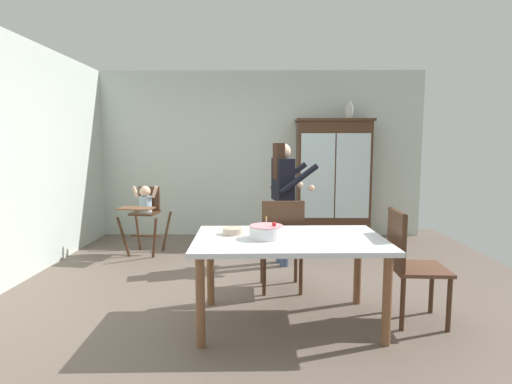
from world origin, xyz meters
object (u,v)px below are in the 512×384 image
object	(u,v)px
china_cabinet	(333,179)
dining_table	(289,248)
adult_person	(283,188)
high_chair_with_toddler	(145,207)
serving_bowl	(233,231)
dining_chair_far_side	(282,239)
dining_chair_right_end	(407,258)
ceramic_vase	(349,111)
birthday_cake	(266,232)

from	to	relation	value
china_cabinet	dining_table	bearing A→B (deg)	-106.04
adult_person	high_chair_with_toddler	bearing A→B (deg)	61.69
china_cabinet	dining_table	size ratio (longest dim) A/B	1.19
high_chair_with_toddler	serving_bowl	distance (m)	2.46
adult_person	serving_bowl	xyz separation A→B (m)	(-0.52, -1.57, -0.20)
high_chair_with_toddler	dining_table	world-z (taller)	high_chair_with_toddler
china_cabinet	dining_chair_far_side	bearing A→B (deg)	-110.93
adult_person	dining_chair_right_end	bearing A→B (deg)	-163.70
ceramic_vase	birthday_cake	world-z (taller)	ceramic_vase
dining_table	china_cabinet	bearing A→B (deg)	73.96
ceramic_vase	birthday_cake	bearing A→B (deg)	-112.68
serving_bowl	high_chair_with_toddler	bearing A→B (deg)	123.67
high_chair_with_toddler	dining_chair_right_end	bearing A→B (deg)	-28.97
adult_person	dining_table	xyz separation A→B (m)	(-0.04, -1.69, -0.32)
adult_person	serving_bowl	bearing A→B (deg)	147.76
china_cabinet	ceramic_vase	size ratio (longest dim) A/B	7.08
dining_chair_far_side	high_chair_with_toddler	bearing A→B (deg)	-41.87
ceramic_vase	high_chair_with_toddler	size ratio (longest dim) A/B	0.28
serving_bowl	dining_chair_right_end	size ratio (longest dim) A/B	0.19
china_cabinet	serving_bowl	distance (m)	3.32
high_chair_with_toddler	china_cabinet	bearing A→B (deg)	27.05
birthday_cake	dining_table	bearing A→B (deg)	9.36
china_cabinet	ceramic_vase	world-z (taller)	ceramic_vase
dining_chair_far_side	dining_table	bearing A→B (deg)	88.74
birthday_cake	dining_chair_right_end	xyz separation A→B (m)	(1.20, 0.08, -0.24)
china_cabinet	birthday_cake	size ratio (longest dim) A/B	6.83
ceramic_vase	dining_table	bearing A→B (deg)	-109.86
birthday_cake	serving_bowl	xyz separation A→B (m)	(-0.29, 0.15, -0.03)
ceramic_vase	adult_person	world-z (taller)	ceramic_vase
adult_person	china_cabinet	bearing A→B (deg)	-45.08
birthday_cake	serving_bowl	bearing A→B (deg)	152.52
adult_person	birthday_cake	size ratio (longest dim) A/B	5.47
dining_chair_right_end	adult_person	bearing A→B (deg)	32.33
ceramic_vase	dining_chair_far_side	xyz separation A→B (m)	(-1.16, -2.42, -1.47)
china_cabinet	dining_chair_right_end	distance (m)	3.11
adult_person	dining_chair_far_side	xyz separation A→B (m)	(-0.06, -0.98, -0.41)
birthday_cake	dining_chair_right_end	bearing A→B (deg)	3.62
china_cabinet	ceramic_vase	xyz separation A→B (m)	(0.23, 0.00, 1.07)
high_chair_with_toddler	serving_bowl	xyz separation A→B (m)	(1.37, -2.05, 0.11)
dining_chair_right_end	serving_bowl	bearing A→B (deg)	89.07
dining_table	birthday_cake	world-z (taller)	birthday_cake
china_cabinet	dining_chair_right_end	world-z (taller)	china_cabinet
ceramic_vase	dining_table	world-z (taller)	ceramic_vase
china_cabinet	high_chair_with_toddler	distance (m)	2.92
birthday_cake	dining_chair_far_side	xyz separation A→B (m)	(0.17, 0.74, -0.24)
serving_bowl	dining_chair_right_end	bearing A→B (deg)	-2.84
ceramic_vase	dining_chair_far_side	distance (m)	3.06
china_cabinet	dining_table	xyz separation A→B (m)	(-0.90, -3.13, -0.31)
high_chair_with_toddler	dining_chair_right_end	distance (m)	3.55
dining_table	birthday_cake	xyz separation A→B (m)	(-0.19, -0.03, 0.14)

